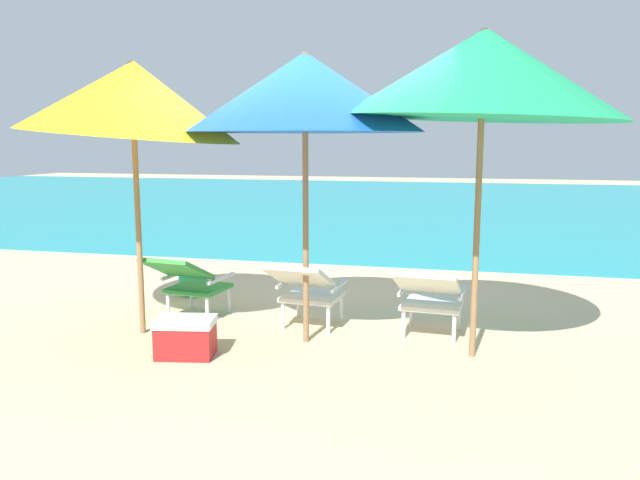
{
  "coord_description": "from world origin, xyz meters",
  "views": [
    {
      "loc": [
        1.43,
        -5.51,
        1.74
      ],
      "look_at": [
        0.0,
        0.5,
        0.75
      ],
      "focal_mm": 35.24,
      "sensor_mm": 36.0,
      "label": 1
    }
  ],
  "objects_px": {
    "lounge_chair_center": "(307,287)",
    "beach_umbrella_right": "(483,74)",
    "beach_umbrella_left": "(132,99)",
    "beach_umbrella_center": "(305,93)",
    "cooler_box": "(185,337)",
    "lounge_chair_right": "(430,295)",
    "beach_ball": "(193,281)",
    "lounge_chair_left": "(189,280)"
  },
  "relations": [
    {
      "from": "lounge_chair_center",
      "to": "beach_umbrella_right",
      "type": "height_order",
      "value": "beach_umbrella_right"
    },
    {
      "from": "beach_umbrella_left",
      "to": "beach_umbrella_center",
      "type": "bearing_deg",
      "value": 3.87
    },
    {
      "from": "lounge_chair_center",
      "to": "beach_umbrella_center",
      "type": "height_order",
      "value": "beach_umbrella_center"
    },
    {
      "from": "lounge_chair_center",
      "to": "cooler_box",
      "type": "height_order",
      "value": "lounge_chair_center"
    },
    {
      "from": "lounge_chair_right",
      "to": "beach_umbrella_center",
      "type": "xyz_separation_m",
      "value": [
        -1.04,
        -0.3,
        1.72
      ]
    },
    {
      "from": "lounge_chair_center",
      "to": "beach_ball",
      "type": "height_order",
      "value": "lounge_chair_center"
    },
    {
      "from": "beach_umbrella_left",
      "to": "beach_umbrella_center",
      "type": "height_order",
      "value": "beach_umbrella_left"
    },
    {
      "from": "lounge_chair_right",
      "to": "beach_umbrella_right",
      "type": "distance_m",
      "value": 1.9
    },
    {
      "from": "beach_umbrella_right",
      "to": "beach_ball",
      "type": "relative_size",
      "value": 7.84
    },
    {
      "from": "lounge_chair_right",
      "to": "beach_umbrella_left",
      "type": "distance_m",
      "value": 3.08
    },
    {
      "from": "lounge_chair_left",
      "to": "beach_umbrella_center",
      "type": "relative_size",
      "value": 0.38
    },
    {
      "from": "lounge_chair_left",
      "to": "beach_umbrella_left",
      "type": "bearing_deg",
      "value": -116.43
    },
    {
      "from": "lounge_chair_center",
      "to": "beach_ball",
      "type": "distance_m",
      "value": 1.86
    },
    {
      "from": "lounge_chair_center",
      "to": "beach_umbrella_right",
      "type": "distance_m",
      "value": 2.38
    },
    {
      "from": "lounge_chair_right",
      "to": "beach_umbrella_right",
      "type": "xyz_separation_m",
      "value": [
        0.37,
        -0.35,
        1.83
      ]
    },
    {
      "from": "beach_umbrella_center",
      "to": "beach_umbrella_right",
      "type": "bearing_deg",
      "value": -1.94
    },
    {
      "from": "beach_umbrella_left",
      "to": "cooler_box",
      "type": "relative_size",
      "value": 4.76
    },
    {
      "from": "lounge_chair_left",
      "to": "cooler_box",
      "type": "distance_m",
      "value": 1.08
    },
    {
      "from": "beach_umbrella_left",
      "to": "cooler_box",
      "type": "bearing_deg",
      "value": -36.72
    },
    {
      "from": "lounge_chair_left",
      "to": "beach_umbrella_right",
      "type": "xyz_separation_m",
      "value": [
        2.68,
        -0.42,
        1.83
      ]
    },
    {
      "from": "beach_ball",
      "to": "lounge_chair_right",
      "type": "bearing_deg",
      "value": -20.17
    },
    {
      "from": "lounge_chair_left",
      "to": "beach_umbrella_right",
      "type": "distance_m",
      "value": 3.27
    },
    {
      "from": "lounge_chair_left",
      "to": "cooler_box",
      "type": "height_order",
      "value": "lounge_chair_left"
    },
    {
      "from": "lounge_chair_right",
      "to": "beach_ball",
      "type": "xyz_separation_m",
      "value": [
        -2.69,
        0.99,
        -0.24
      ]
    },
    {
      "from": "lounge_chair_center",
      "to": "beach_umbrella_center",
      "type": "relative_size",
      "value": 0.37
    },
    {
      "from": "lounge_chair_center",
      "to": "beach_umbrella_left",
      "type": "xyz_separation_m",
      "value": [
        -1.43,
        -0.42,
        1.68
      ]
    },
    {
      "from": "beach_umbrella_center",
      "to": "lounge_chair_left",
      "type": "bearing_deg",
      "value": 163.53
    },
    {
      "from": "lounge_chair_right",
      "to": "beach_umbrella_left",
      "type": "relative_size",
      "value": 0.37
    },
    {
      "from": "lounge_chair_left",
      "to": "lounge_chair_right",
      "type": "distance_m",
      "value": 2.31
    },
    {
      "from": "beach_ball",
      "to": "beach_umbrella_right",
      "type": "bearing_deg",
      "value": -23.58
    },
    {
      "from": "beach_umbrella_left",
      "to": "beach_umbrella_right",
      "type": "xyz_separation_m",
      "value": [
        2.92,
        0.05,
        0.14
      ]
    },
    {
      "from": "lounge_chair_left",
      "to": "beach_ball",
      "type": "bearing_deg",
      "value": 112.65
    },
    {
      "from": "beach_umbrella_center",
      "to": "beach_umbrella_right",
      "type": "xyz_separation_m",
      "value": [
        1.41,
        -0.05,
        0.11
      ]
    },
    {
      "from": "cooler_box",
      "to": "beach_umbrella_right",
      "type": "bearing_deg",
      "value": 13.51
    },
    {
      "from": "beach_umbrella_right",
      "to": "lounge_chair_left",
      "type": "bearing_deg",
      "value": 171.02
    },
    {
      "from": "lounge_chair_right",
      "to": "beach_umbrella_center",
      "type": "distance_m",
      "value": 2.03
    },
    {
      "from": "lounge_chair_left",
      "to": "cooler_box",
      "type": "xyz_separation_m",
      "value": [
        0.42,
        -0.97,
        -0.24
      ]
    },
    {
      "from": "beach_umbrella_right",
      "to": "beach_ball",
      "type": "xyz_separation_m",
      "value": [
        -3.06,
        1.34,
        -2.06
      ]
    },
    {
      "from": "cooler_box",
      "to": "lounge_chair_right",
      "type": "bearing_deg",
      "value": 25.23
    },
    {
      "from": "beach_umbrella_center",
      "to": "cooler_box",
      "type": "xyz_separation_m",
      "value": [
        -0.85,
        -0.59,
        -1.96
      ]
    },
    {
      "from": "lounge_chair_center",
      "to": "beach_ball",
      "type": "xyz_separation_m",
      "value": [
        -1.57,
        0.97,
        -0.24
      ]
    },
    {
      "from": "beach_umbrella_center",
      "to": "cooler_box",
      "type": "bearing_deg",
      "value": -145.31
    }
  ]
}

